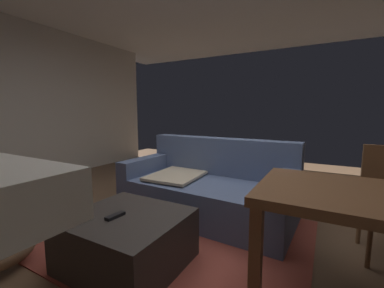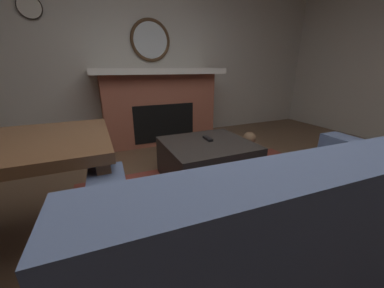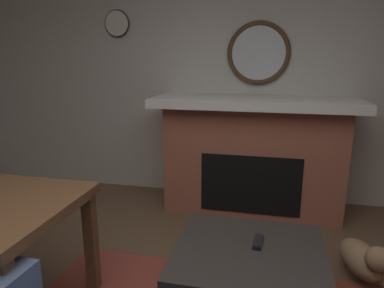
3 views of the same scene
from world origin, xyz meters
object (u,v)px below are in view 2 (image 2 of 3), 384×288
(round_wall_mirror, at_px, (151,40))
(ottoman_coffee_table, at_px, (207,161))
(wall_clock, at_px, (29,7))
(small_dog, at_px, (239,142))
(tv_remote, at_px, (208,139))
(fireplace, at_px, (159,106))
(couch, at_px, (292,231))

(round_wall_mirror, height_order, ottoman_coffee_table, round_wall_mirror)
(wall_clock, bearing_deg, small_dog, 149.64)
(ottoman_coffee_table, bearing_deg, small_dog, -148.45)
(round_wall_mirror, relative_size, ottoman_coffee_table, 0.73)
(round_wall_mirror, bearing_deg, small_dog, 120.83)
(ottoman_coffee_table, xyz_separation_m, tv_remote, (-0.04, -0.08, 0.22))
(fireplace, distance_m, small_dog, 1.40)
(wall_clock, bearing_deg, couch, 115.45)
(couch, xyz_separation_m, ottoman_coffee_table, (-0.13, -1.22, -0.10))
(couch, relative_size, ottoman_coffee_table, 2.30)
(round_wall_mirror, bearing_deg, fireplace, 90.00)
(tv_remote, bearing_deg, round_wall_mirror, -81.96)
(fireplace, distance_m, wall_clock, 2.00)
(round_wall_mirror, distance_m, ottoman_coffee_table, 2.25)
(ottoman_coffee_table, distance_m, small_dog, 0.87)
(fireplace, distance_m, round_wall_mirror, 1.01)
(fireplace, relative_size, ottoman_coffee_table, 2.22)
(couch, xyz_separation_m, small_dog, (-0.87, -1.67, -0.13))
(fireplace, xyz_separation_m, wall_clock, (1.51, -0.29, 1.28))
(small_dog, relative_size, wall_clock, 1.75)
(fireplace, height_order, tv_remote, fireplace)
(couch, distance_m, ottoman_coffee_table, 1.23)
(ottoman_coffee_table, bearing_deg, tv_remote, -120.10)
(tv_remote, bearing_deg, couch, 86.55)
(tv_remote, relative_size, small_dog, 0.32)
(small_dog, height_order, wall_clock, wall_clock)
(fireplace, height_order, small_dog, fireplace)
(couch, distance_m, wall_clock, 3.69)
(round_wall_mirror, relative_size, couch, 0.32)
(small_dog, xyz_separation_m, wall_clock, (2.31, -1.36, 1.67))
(couch, bearing_deg, round_wall_mirror, -91.21)
(ottoman_coffee_table, distance_m, tv_remote, 0.24)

